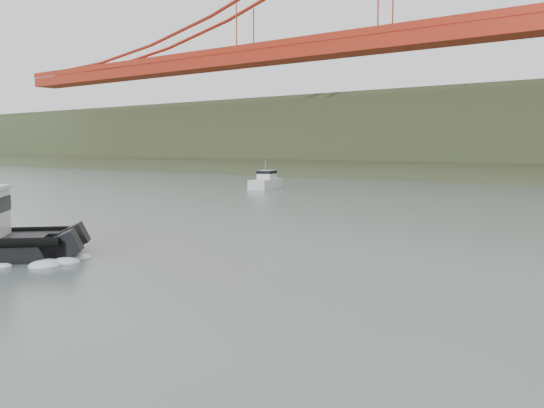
# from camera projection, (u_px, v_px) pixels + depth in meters

# --- Properties ---
(ground) EXTENTS (400.00, 400.00, 0.00)m
(ground) POSITION_uv_depth(u_px,v_px,m) (152.00, 284.00, 23.29)
(ground) COLOR #4F5E5A
(ground) RESTS_ON ground
(motorboat) EXTENTS (4.21, 6.99, 3.65)m
(motorboat) POSITION_uv_depth(u_px,v_px,m) (266.00, 182.00, 76.79)
(motorboat) COLOR silver
(motorboat) RESTS_ON ground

